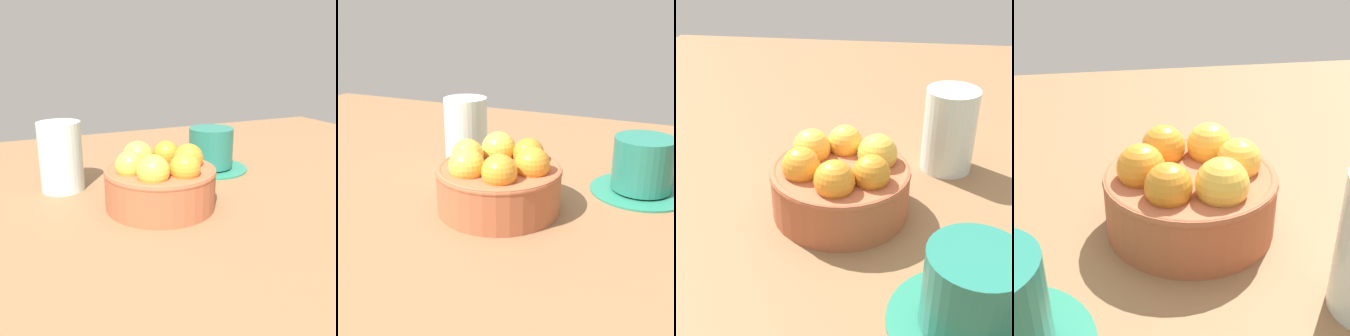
{
  "view_description": "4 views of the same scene",
  "coord_description": "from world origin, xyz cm",
  "views": [
    {
      "loc": [
        -20.54,
        -49.68,
        22.89
      ],
      "look_at": [
        1.24,
        -0.11,
        6.02
      ],
      "focal_mm": 40.22,
      "sensor_mm": 36.0,
      "label": 1
    },
    {
      "loc": [
        23.69,
        -50.21,
        26.4
      ],
      "look_at": [
        1.12,
        -0.2,
        6.13
      ],
      "focal_mm": 47.72,
      "sensor_mm": 36.0,
      "label": 2
    },
    {
      "loc": [
        47.99,
        6.67,
        34.0
      ],
      "look_at": [
        -0.0,
        0.46,
        6.02
      ],
      "focal_mm": 50.46,
      "sensor_mm": 36.0,
      "label": 3
    },
    {
      "loc": [
        7.43,
        40.14,
        28.2
      ],
      "look_at": [
        0.6,
        -1.33,
        6.04
      ],
      "focal_mm": 51.86,
      "sensor_mm": 36.0,
      "label": 4
    }
  ],
  "objects": [
    {
      "name": "coffee_cup",
      "position": [
        16.75,
        13.88,
        3.73
      ],
      "size": [
        14.77,
        14.77,
        8.36
      ],
      "color": "#287B60",
      "rests_on": "ground_plane"
    },
    {
      "name": "terracotta_bowl",
      "position": [
        -0.01,
        0.01,
        4.24
      ],
      "size": [
        16.88,
        16.88,
        9.54
      ],
      "color": "#AD5938",
      "rests_on": "ground_plane"
    },
    {
      "name": "ground_plane",
      "position": [
        0.0,
        0.0,
        -2.23
      ],
      "size": [
        158.11,
        112.53,
        4.46
      ],
      "primitive_type": "cube",
      "color": "brown"
    },
    {
      "name": "water_glass",
      "position": [
        -12.5,
        13.55,
        5.89
      ],
      "size": [
        7.23,
        7.23,
        11.78
      ],
      "primitive_type": "cylinder",
      "color": "silver",
      "rests_on": "ground_plane"
    }
  ]
}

